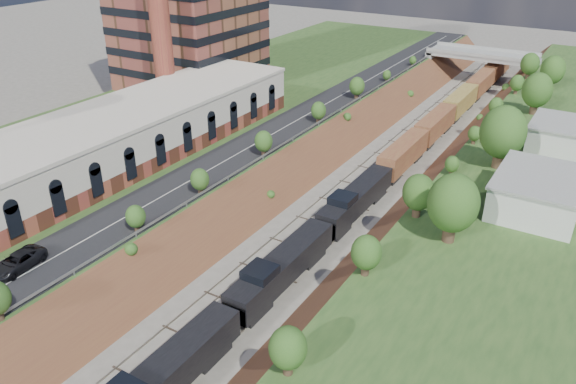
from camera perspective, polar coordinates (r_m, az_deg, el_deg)
name	(u,v)px	position (r m, az deg, el deg)	size (l,w,h in m)	color
platform_left	(199,124)	(100.25, -9.04, 6.86)	(44.00, 180.00, 5.00)	#2D4E20
embankment_left	(308,163)	(89.40, 2.04, 2.96)	(7.07, 180.00, 7.07)	brown
embankment_right	(444,196)	(82.03, 15.54, -0.35)	(7.07, 180.00, 7.07)	brown
rail_left_track	(356,174)	(85.96, 6.92, 1.83)	(1.58, 180.00, 0.18)	gray
rail_right_track	(388,182)	(84.21, 10.12, 1.04)	(1.58, 180.00, 0.18)	gray
road	(284,128)	(89.63, -0.44, 6.52)	(8.00, 180.00, 0.10)	black
guardrail	(306,130)	(87.34, 1.80, 6.31)	(0.10, 171.00, 0.70)	#99999E
commercial_building	(121,135)	(80.17, -16.58, 5.54)	(14.30, 62.30, 7.00)	brown
overpass	(482,61)	(140.12, 19.08, 12.46)	(24.50, 8.30, 7.40)	gray
white_building_near	(538,194)	(70.05, 24.03, -0.18)	(9.00, 12.00, 4.00)	silver
white_building_far	(561,136)	(90.59, 25.97, 5.16)	(8.00, 10.00, 3.60)	silver
tree_right_large	(453,204)	(59.19, 16.44, -1.14)	(5.25, 5.25, 7.61)	#473323
tree_left_crest	(105,235)	(58.93, -18.09, -4.14)	(2.45, 2.45, 3.55)	#473323
freight_train	(417,141)	(93.77, 13.02, 5.08)	(2.89, 132.45, 4.55)	black
suv	(17,262)	(59.94, -25.81, -6.39)	(2.58, 5.61, 1.56)	black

